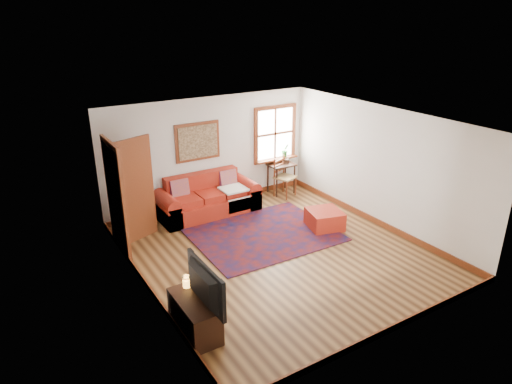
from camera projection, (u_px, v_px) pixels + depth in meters
ground at (278, 252)px, 8.56m from camera, size 5.50×5.50×0.00m
room_envelope at (279, 169)px, 7.96m from camera, size 5.04×5.54×2.52m
window at (276, 139)px, 11.08m from camera, size 1.18×0.20×1.38m
doorway at (127, 192)px, 8.49m from camera, size 0.89×1.08×2.14m
framed_artwork at (198, 142)px, 9.98m from camera, size 1.05×0.07×0.85m
persian_rug at (263, 234)px, 9.23m from camera, size 2.81×2.27×0.02m
red_leather_sofa at (208, 201)px, 10.13m from camera, size 2.23×0.92×0.87m
red_ottoman at (325, 219)px, 9.47m from camera, size 0.81×0.81×0.38m
side_table at (281, 169)px, 11.14m from camera, size 0.62×0.47×0.75m
ladder_back_chair at (283, 175)px, 11.01m from camera, size 0.57×0.56×0.96m
media_cabinet at (195, 316)px, 6.35m from camera, size 0.43×0.95×0.52m
television at (199, 286)px, 6.03m from camera, size 0.14×1.05×0.60m
candle_hurricane at (187, 282)px, 6.52m from camera, size 0.12×0.12×0.18m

